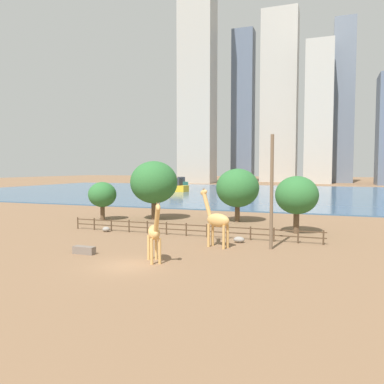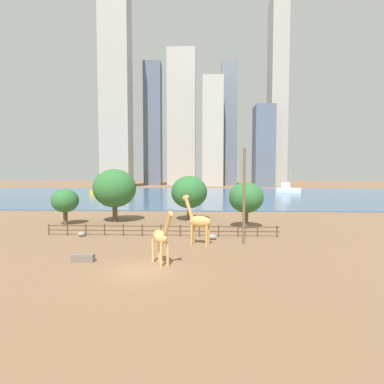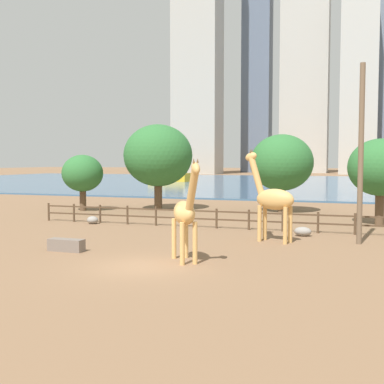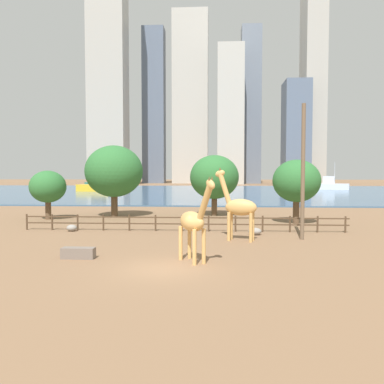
{
  "view_description": "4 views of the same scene",
  "coord_description": "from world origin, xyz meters",
  "px_view_note": "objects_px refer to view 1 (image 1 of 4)",
  "views": [
    {
      "loc": [
        12.87,
        -22.44,
        6.75
      ],
      "look_at": [
        -3.24,
        22.35,
        3.69
      ],
      "focal_mm": 35.0,
      "sensor_mm": 36.0,
      "label": 1
    },
    {
      "loc": [
        4.73,
        -21.05,
        6.99
      ],
      "look_at": [
        2.75,
        26.2,
        4.1
      ],
      "focal_mm": 28.0,
      "sensor_mm": 36.0,
      "label": 2
    },
    {
      "loc": [
        8.32,
        -18.09,
        4.41
      ],
      "look_at": [
        -3.7,
        17.58,
        1.97
      ],
      "focal_mm": 45.0,
      "sensor_mm": 36.0,
      "label": 3
    },
    {
      "loc": [
        2.51,
        -17.82,
        4.63
      ],
      "look_at": [
        0.04,
        22.53,
        2.65
      ],
      "focal_mm": 35.0,
      "sensor_mm": 36.0,
      "label": 4
    }
  ],
  "objects_px": {
    "giraffe_tall": "(216,220)",
    "tree_center_broad": "(154,182)",
    "tree_left_small": "(297,195)",
    "boat_ferry": "(173,187)",
    "feeding_trough": "(84,250)",
    "boulder_near_fence": "(106,229)",
    "utility_pole": "(272,192)",
    "boat_sailboat": "(180,183)",
    "tree_left_large": "(102,195)",
    "tree_right_tall": "(238,188)",
    "boulder_by_pole": "(239,240)",
    "giraffe_companion": "(154,233)"
  },
  "relations": [
    {
      "from": "giraffe_companion",
      "to": "boulder_by_pole",
      "type": "height_order",
      "value": "giraffe_companion"
    },
    {
      "from": "tree_center_broad",
      "to": "tree_right_tall",
      "type": "relative_size",
      "value": 1.15
    },
    {
      "from": "giraffe_tall",
      "to": "utility_pole",
      "type": "bearing_deg",
      "value": -152.61
    },
    {
      "from": "boulder_by_pole",
      "to": "boat_ferry",
      "type": "bearing_deg",
      "value": 117.37
    },
    {
      "from": "boulder_by_pole",
      "to": "tree_left_small",
      "type": "distance_m",
      "value": 8.89
    },
    {
      "from": "giraffe_tall",
      "to": "feeding_trough",
      "type": "xyz_separation_m",
      "value": [
        -9.08,
        -5.99,
        -2.05
      ]
    },
    {
      "from": "utility_pole",
      "to": "boulder_near_fence",
      "type": "bearing_deg",
      "value": 171.3
    },
    {
      "from": "boulder_near_fence",
      "to": "tree_left_large",
      "type": "height_order",
      "value": "tree_left_large"
    },
    {
      "from": "tree_right_tall",
      "to": "utility_pole",
      "type": "bearing_deg",
      "value": -67.04
    },
    {
      "from": "boulder_near_fence",
      "to": "utility_pole",
      "type": "bearing_deg",
      "value": -8.7
    },
    {
      "from": "giraffe_tall",
      "to": "boulder_by_pole",
      "type": "relative_size",
      "value": 5.08
    },
    {
      "from": "giraffe_tall",
      "to": "tree_center_broad",
      "type": "distance_m",
      "value": 18.71
    },
    {
      "from": "utility_pole",
      "to": "tree_left_large",
      "type": "bearing_deg",
      "value": 155.97
    },
    {
      "from": "tree_center_broad",
      "to": "tree_right_tall",
      "type": "xyz_separation_m",
      "value": [
        10.75,
        1.63,
        -0.62
      ]
    },
    {
      "from": "boat_ferry",
      "to": "tree_left_large",
      "type": "bearing_deg",
      "value": 111.84
    },
    {
      "from": "tree_left_large",
      "to": "utility_pole",
      "type": "bearing_deg",
      "value": -24.03
    },
    {
      "from": "tree_left_small",
      "to": "boat_ferry",
      "type": "xyz_separation_m",
      "value": [
        -37.37,
        56.79,
        -2.45
      ]
    },
    {
      "from": "giraffe_tall",
      "to": "tree_left_small",
      "type": "xyz_separation_m",
      "value": [
        5.9,
        9.26,
        1.59
      ]
    },
    {
      "from": "utility_pole",
      "to": "tree_left_small",
      "type": "relative_size",
      "value": 1.6
    },
    {
      "from": "giraffe_tall",
      "to": "boat_sailboat",
      "type": "xyz_separation_m",
      "value": [
        -42.88,
        99.93,
        -1.04
      ]
    },
    {
      "from": "feeding_trough",
      "to": "tree_center_broad",
      "type": "height_order",
      "value": "tree_center_broad"
    },
    {
      "from": "tree_center_broad",
      "to": "tree_left_small",
      "type": "relative_size",
      "value": 1.29
    },
    {
      "from": "tree_right_tall",
      "to": "boulder_by_pole",
      "type": "bearing_deg",
      "value": -76.45
    },
    {
      "from": "tree_left_large",
      "to": "tree_center_broad",
      "type": "xyz_separation_m",
      "value": [
        6.07,
        2.74,
        1.58
      ]
    },
    {
      "from": "boulder_near_fence",
      "to": "tree_left_large",
      "type": "bearing_deg",
      "value": 125.42
    },
    {
      "from": "tree_left_large",
      "to": "boulder_by_pole",
      "type": "bearing_deg",
      "value": -23.06
    },
    {
      "from": "tree_left_small",
      "to": "giraffe_companion",
      "type": "bearing_deg",
      "value": -118.67
    },
    {
      "from": "giraffe_tall",
      "to": "giraffe_companion",
      "type": "relative_size",
      "value": 1.12
    },
    {
      "from": "utility_pole",
      "to": "feeding_trough",
      "type": "height_order",
      "value": "utility_pole"
    },
    {
      "from": "utility_pole",
      "to": "boat_ferry",
      "type": "bearing_deg",
      "value": 118.85
    },
    {
      "from": "boulder_near_fence",
      "to": "tree_right_tall",
      "type": "bearing_deg",
      "value": 46.19
    },
    {
      "from": "boat_sailboat",
      "to": "utility_pole",
      "type": "bearing_deg",
      "value": 152.71
    },
    {
      "from": "tree_left_large",
      "to": "tree_left_small",
      "type": "bearing_deg",
      "value": -4.09
    },
    {
      "from": "boat_ferry",
      "to": "boat_sailboat",
      "type": "distance_m",
      "value": 35.75
    },
    {
      "from": "giraffe_companion",
      "to": "tree_center_broad",
      "type": "height_order",
      "value": "tree_center_broad"
    },
    {
      "from": "boat_sailboat",
      "to": "tree_right_tall",
      "type": "bearing_deg",
      "value": 153.15
    },
    {
      "from": "giraffe_companion",
      "to": "boat_sailboat",
      "type": "xyz_separation_m",
      "value": [
        -40.16,
        106.44,
        -0.84
      ]
    },
    {
      "from": "utility_pole",
      "to": "boulder_near_fence",
      "type": "relative_size",
      "value": 11.75
    },
    {
      "from": "boulder_by_pole",
      "to": "tree_right_tall",
      "type": "bearing_deg",
      "value": 103.55
    },
    {
      "from": "tree_left_small",
      "to": "boulder_by_pole",
      "type": "bearing_deg",
      "value": -123.74
    },
    {
      "from": "boat_sailboat",
      "to": "tree_left_small",
      "type": "bearing_deg",
      "value": 155.46
    },
    {
      "from": "boulder_by_pole",
      "to": "tree_center_broad",
      "type": "xyz_separation_m",
      "value": [
        -13.84,
        11.21,
        4.6
      ]
    },
    {
      "from": "feeding_trough",
      "to": "tree_center_broad",
      "type": "relative_size",
      "value": 0.24
    },
    {
      "from": "utility_pole",
      "to": "tree_left_small",
      "type": "height_order",
      "value": "utility_pole"
    },
    {
      "from": "feeding_trough",
      "to": "boat_sailboat",
      "type": "bearing_deg",
      "value": 107.7
    },
    {
      "from": "boulder_by_pole",
      "to": "tree_center_broad",
      "type": "bearing_deg",
      "value": 140.99
    },
    {
      "from": "giraffe_companion",
      "to": "tree_left_large",
      "type": "distance_m",
      "value": 23.61
    },
    {
      "from": "boulder_by_pole",
      "to": "feeding_trough",
      "type": "height_order",
      "value": "feeding_trough"
    },
    {
      "from": "tree_center_broad",
      "to": "boat_sailboat",
      "type": "distance_m",
      "value": 91.48
    },
    {
      "from": "boat_ferry",
      "to": "giraffe_companion",
      "type": "bearing_deg",
      "value": 120.2
    }
  ]
}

